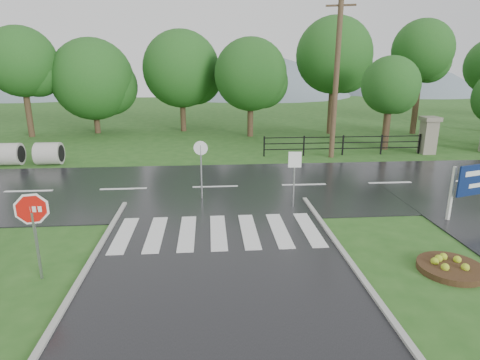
{
  "coord_description": "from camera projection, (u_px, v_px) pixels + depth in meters",
  "views": [
    {
      "loc": [
        -0.24,
        -7.01,
        5.31
      ],
      "look_at": [
        0.79,
        6.0,
        1.5
      ],
      "focal_mm": 30.0,
      "sensor_mm": 36.0,
      "label": 1
    }
  ],
  "objects": [
    {
      "name": "ground",
      "position": [
        225.0,
        333.0,
        8.21
      ],
      "size": [
        120.0,
        120.0,
        0.0
      ],
      "primitive_type": "plane",
      "color": "#27551C",
      "rests_on": "ground"
    },
    {
      "name": "main_road",
      "position": [
        215.0,
        188.0,
        17.78
      ],
      "size": [
        90.0,
        8.0,
        0.04
      ],
      "primitive_type": "cube",
      "color": "black",
      "rests_on": "ground"
    },
    {
      "name": "crosswalk",
      "position": [
        218.0,
        232.0,
        12.98
      ],
      "size": [
        6.5,
        2.8,
        0.02
      ],
      "color": "silver",
      "rests_on": "ground"
    },
    {
      "name": "pillar_west",
      "position": [
        428.0,
        134.0,
        24.17
      ],
      "size": [
        1.0,
        1.0,
        2.24
      ],
      "color": "gray",
      "rests_on": "ground"
    },
    {
      "name": "fence_west",
      "position": [
        343.0,
        143.0,
        23.91
      ],
      "size": [
        9.58,
        0.08,
        1.2
      ],
      "color": "black",
      "rests_on": "ground"
    },
    {
      "name": "hills",
      "position": [
        230.0,
        179.0,
        75.03
      ],
      "size": [
        102.0,
        48.0,
        48.0
      ],
      "color": "slate",
      "rests_on": "ground"
    },
    {
      "name": "treeline",
      "position": [
        225.0,
        134.0,
        31.25
      ],
      "size": [
        83.2,
        5.2,
        10.0
      ],
      "color": "#194C17",
      "rests_on": "ground"
    },
    {
      "name": "stop_sign",
      "position": [
        33.0,
        216.0,
        9.81
      ],
      "size": [
        1.06,
        0.25,
        2.44
      ],
      "color": "#939399",
      "rests_on": "ground"
    },
    {
      "name": "flower_bed",
      "position": [
        451.0,
        267.0,
        10.61
      ],
      "size": [
        1.7,
        1.7,
        0.34
      ],
      "color": "#332111",
      "rests_on": "ground"
    },
    {
      "name": "reg_sign_small",
      "position": [
        295.0,
        169.0,
        14.89
      ],
      "size": [
        0.49,
        0.07,
        2.18
      ],
      "color": "#939399",
      "rests_on": "ground"
    },
    {
      "name": "reg_sign_round",
      "position": [
        201.0,
        163.0,
        15.84
      ],
      "size": [
        0.55,
        0.11,
        2.4
      ],
      "color": "#939399",
      "rests_on": "ground"
    },
    {
      "name": "utility_pole_east",
      "position": [
        336.0,
        77.0,
        22.29
      ],
      "size": [
        1.53,
        0.63,
        8.96
      ],
      "color": "#473523",
      "rests_on": "ground"
    },
    {
      "name": "entrance_tree_left",
      "position": [
        391.0,
        86.0,
        24.67
      ],
      "size": [
        3.54,
        3.54,
        5.79
      ],
      "color": "#3D2B1C",
      "rests_on": "ground"
    }
  ]
}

